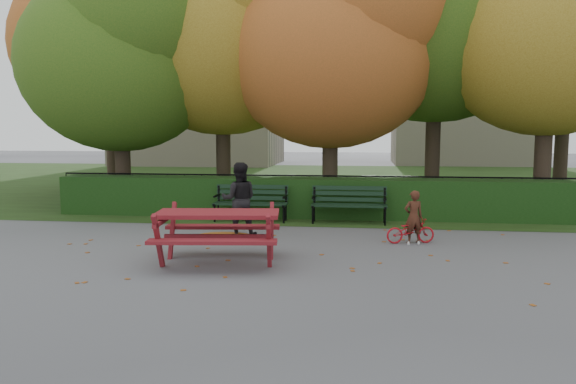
# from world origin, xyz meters

# --- Properties ---
(ground) EXTENTS (90.00, 90.00, 0.00)m
(ground) POSITION_xyz_m (0.00, 0.00, 0.00)
(ground) COLOR slate
(ground) RESTS_ON ground
(grass_strip) EXTENTS (90.00, 90.00, 0.00)m
(grass_strip) POSITION_xyz_m (0.00, 14.00, 0.01)
(grass_strip) COLOR #1E3111
(grass_strip) RESTS_ON ground
(building_left) EXTENTS (10.00, 7.00, 15.00)m
(building_left) POSITION_xyz_m (-9.00, 26.00, 7.50)
(building_left) COLOR beige
(building_left) RESTS_ON ground
(building_right) EXTENTS (9.00, 6.00, 12.00)m
(building_right) POSITION_xyz_m (8.00, 28.00, 6.00)
(building_right) COLOR beige
(building_right) RESTS_ON ground
(hedge) EXTENTS (13.00, 0.90, 1.00)m
(hedge) POSITION_xyz_m (0.00, 4.50, 0.50)
(hedge) COLOR black
(hedge) RESTS_ON ground
(iron_fence) EXTENTS (14.00, 0.04, 1.02)m
(iron_fence) POSITION_xyz_m (0.00, 5.30, 0.54)
(iron_fence) COLOR black
(iron_fence) RESTS_ON ground
(tree_a) EXTENTS (5.88, 5.60, 7.48)m
(tree_a) POSITION_xyz_m (-5.19, 5.58, 4.52)
(tree_a) COLOR black
(tree_a) RESTS_ON ground
(tree_b) EXTENTS (6.72, 6.40, 8.79)m
(tree_b) POSITION_xyz_m (-2.44, 6.75, 5.40)
(tree_b) COLOR black
(tree_b) RESTS_ON ground
(tree_c) EXTENTS (6.30, 6.00, 8.00)m
(tree_c) POSITION_xyz_m (0.83, 5.96, 4.82)
(tree_c) COLOR black
(tree_c) RESTS_ON ground
(tree_e) EXTENTS (6.09, 5.80, 8.16)m
(tree_e) POSITION_xyz_m (6.52, 5.77, 5.08)
(tree_e) COLOR black
(tree_e) RESTS_ON ground
(tree_f) EXTENTS (6.93, 6.60, 9.19)m
(tree_f) POSITION_xyz_m (-7.13, 9.24, 5.69)
(tree_f) COLOR black
(tree_f) RESTS_ON ground
(bench_left) EXTENTS (1.80, 0.57, 0.88)m
(bench_left) POSITION_xyz_m (-1.30, 3.70, 0.52)
(bench_left) COLOR black
(bench_left) RESTS_ON ground
(bench_right) EXTENTS (1.80, 0.57, 0.88)m
(bench_right) POSITION_xyz_m (1.10, 3.70, 0.52)
(bench_right) COLOR black
(bench_right) RESTS_ON ground
(picnic_table) EXTENTS (2.22, 1.87, 0.99)m
(picnic_table) POSITION_xyz_m (-1.01, -0.66, 0.68)
(picnic_table) COLOR maroon
(picnic_table) RESTS_ON ground
(leaf_pile) EXTENTS (1.41, 1.19, 0.08)m
(leaf_pile) POSITION_xyz_m (-1.43, 1.49, 0.04)
(leaf_pile) COLOR brown
(leaf_pile) RESTS_ON ground
(leaf_scatter) EXTENTS (9.00, 5.70, 0.01)m
(leaf_scatter) POSITION_xyz_m (0.00, 0.30, 0.01)
(leaf_scatter) COLOR brown
(leaf_scatter) RESTS_ON ground
(child) EXTENTS (0.44, 0.35, 1.05)m
(child) POSITION_xyz_m (2.42, 1.46, 0.53)
(child) COLOR #452216
(child) RESTS_ON ground
(adult) EXTENTS (0.85, 0.71, 1.56)m
(adult) POSITION_xyz_m (-1.17, 1.74, 0.78)
(adult) COLOR black
(adult) RESTS_ON ground
(bicycle) EXTENTS (1.02, 0.57, 0.51)m
(bicycle) POSITION_xyz_m (2.36, 1.41, 0.25)
(bicycle) COLOR #AE1019
(bicycle) RESTS_ON ground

